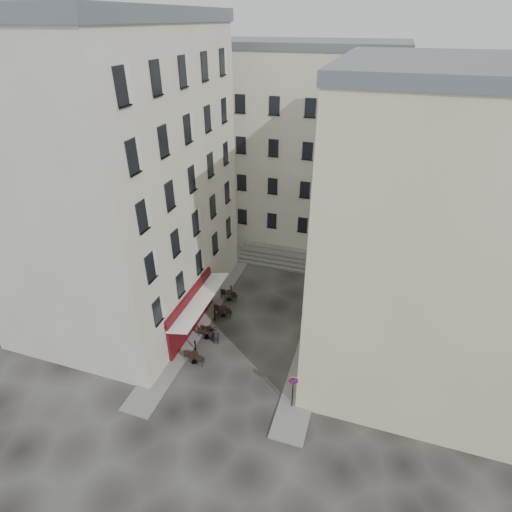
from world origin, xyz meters
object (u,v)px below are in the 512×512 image
at_px(bistro_table_b, 206,334).
at_px(pedestrian, 215,335).
at_px(no_parking_sign, 293,386).
at_px(bistro_table_a, 194,357).

bearing_deg(bistro_table_b, pedestrian, -18.17).
relative_size(no_parking_sign, bistro_table_a, 1.86).
height_order(no_parking_sign, bistro_table_a, no_parking_sign).
distance_m(bistro_table_a, bistro_table_b, 2.46).
bearing_deg(bistro_table_a, pedestrian, 73.22).
relative_size(bistro_table_a, pedestrian, 0.90).
bearing_deg(bistro_table_b, bistro_table_a, -85.41).
height_order(no_parking_sign, pedestrian, no_parking_sign).
relative_size(no_parking_sign, bistro_table_b, 2.12).
distance_m(bistro_table_b, pedestrian, 0.96).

